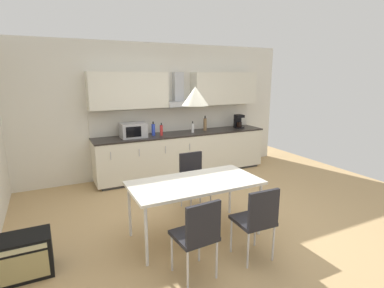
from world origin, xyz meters
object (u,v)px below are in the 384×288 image
object	(u,v)px
bottle_brown	(205,124)
chair_near_left	(198,232)
chair_near_right	(257,217)
microwave	(133,130)
coffee_maker	(238,121)
bottle_blue	(153,130)
bottle_red	(161,130)
pendant_lamp	(195,96)
bottle_white	(193,128)
dining_table	(195,185)
guitar_amp	(25,256)
chair_far_right	(193,175)

from	to	relation	value
bottle_brown	chair_near_left	size ratio (longest dim) A/B	0.37
chair_near_right	microwave	bearing A→B (deg)	98.98
coffee_maker	bottle_blue	distance (m)	2.04
bottle_red	pendant_lamp	world-z (taller)	pendant_lamp
coffee_maker	bottle_white	bearing A→B (deg)	-176.50
bottle_white	bottle_brown	world-z (taller)	bottle_brown
bottle_brown	dining_table	bearing A→B (deg)	-121.02
chair_near_right	pendant_lamp	bearing A→B (deg)	114.95
bottle_red	bottle_brown	xyz separation A→B (m)	(1.05, 0.11, 0.03)
guitar_amp	pendant_lamp	distance (m)	2.52
bottle_red	chair_far_right	xyz separation A→B (m)	(-0.05, -1.54, -0.46)
dining_table	chair_near_right	distance (m)	0.89
bottle_white	chair_near_right	size ratio (longest dim) A/B	0.27
bottle_brown	dining_table	size ratio (longest dim) A/B	0.19
chair_near_right	chair_far_right	world-z (taller)	same
guitar_amp	pendant_lamp	size ratio (longest dim) A/B	1.63
coffee_maker	chair_near_left	size ratio (longest dim) A/B	0.34
coffee_maker	chair_near_right	size ratio (longest dim) A/B	0.34
chair_near_left	microwave	bearing A→B (deg)	85.81
guitar_amp	chair_far_right	bearing A→B (deg)	17.57
coffee_maker	pendant_lamp	xyz separation A→B (m)	(-2.31, -2.41, 0.78)
bottle_red	chair_far_right	world-z (taller)	bottle_red
chair_far_right	chair_near_left	xyz separation A→B (m)	(-0.74, -1.59, 0.00)
dining_table	chair_near_left	bearing A→B (deg)	-114.74
dining_table	pendant_lamp	size ratio (longest dim) A/B	5.16
bottle_red	chair_far_right	bearing A→B (deg)	-91.83
chair_near_left	bottle_white	bearing A→B (deg)	64.66
dining_table	chair_far_right	xyz separation A→B (m)	(0.37, 0.79, -0.17)
coffee_maker	microwave	bearing A→B (deg)	-179.38
bottle_white	chair_near_right	world-z (taller)	bottle_white
bottle_white	chair_near_right	bearing A→B (deg)	-103.44
bottle_brown	chair_far_right	bearing A→B (deg)	-123.65
bottle_white	microwave	bearing A→B (deg)	177.85
microwave	bottle_white	world-z (taller)	microwave
microwave	chair_near_right	world-z (taller)	microwave
microwave	coffee_maker	world-z (taller)	coffee_maker
guitar_amp	pendant_lamp	world-z (taller)	pendant_lamp
dining_table	pendant_lamp	world-z (taller)	pendant_lamp
bottle_blue	chair_near_right	size ratio (longest dim) A/B	0.32
bottle_blue	guitar_amp	distance (m)	3.33
bottle_brown	microwave	bearing A→B (deg)	-177.96
dining_table	chair_near_right	world-z (taller)	chair_near_right
bottle_blue	chair_near_left	xyz separation A→B (m)	(-0.64, -3.20, -0.47)
chair_near_left	pendant_lamp	bearing A→B (deg)	65.26
bottle_red	chair_near_left	world-z (taller)	bottle_red
bottle_white	bottle_brown	distance (m)	0.37
bottle_red	bottle_brown	world-z (taller)	bottle_brown
chair_near_left	pendant_lamp	size ratio (longest dim) A/B	2.72
microwave	bottle_red	size ratio (longest dim) A/B	1.90
coffee_maker	bottle_blue	world-z (taller)	coffee_maker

